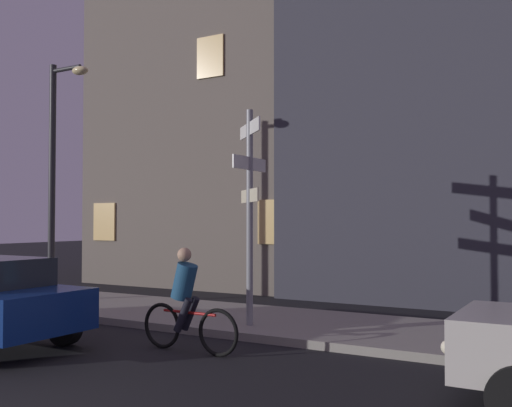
# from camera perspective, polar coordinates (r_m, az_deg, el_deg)

# --- Properties ---
(sidewalk_kerb) EXTENTS (40.00, 3.02, 0.14)m
(sidewalk_kerb) POSITION_cam_1_polar(r_m,az_deg,el_deg) (11.49, 0.86, -11.52)
(sidewalk_kerb) COLOR gray
(sidewalk_kerb) RESTS_ON ground_plane
(signpost) EXTENTS (0.97, 1.15, 3.92)m
(signpost) POSITION_cam_1_polar(r_m,az_deg,el_deg) (10.58, -0.63, 0.45)
(signpost) COLOR gray
(signpost) RESTS_ON sidewalk_kerb
(street_lamp) EXTENTS (1.20, 0.28, 5.62)m
(street_lamp) POSITION_cam_1_polar(r_m,az_deg,el_deg) (14.57, -19.00, 3.94)
(street_lamp) COLOR #2D2D30
(street_lamp) RESTS_ON sidewalk_kerb
(cyclist) EXTENTS (1.82, 0.34, 1.61)m
(cyclist) POSITION_cam_1_polar(r_m,az_deg,el_deg) (9.17, -6.83, -9.72)
(cyclist) COLOR black
(cyclist) RESTS_ON ground_plane
(building_left_block) EXTENTS (8.16, 7.40, 17.28)m
(building_left_block) POSITION_cam_1_polar(r_m,az_deg,el_deg) (21.35, -1.05, 16.32)
(building_left_block) COLOR #6B6056
(building_left_block) RESTS_ON ground_plane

